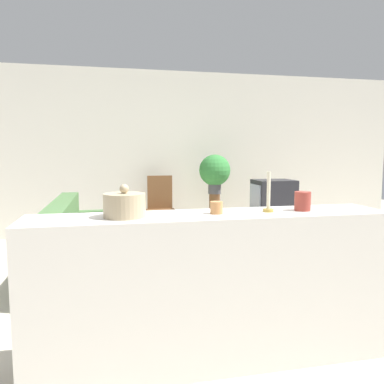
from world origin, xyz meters
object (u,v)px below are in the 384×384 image
couch (89,250)px  decorative_bowl (124,205)px  television (273,199)px  wooden_chair (161,205)px  potted_plant (215,171)px

couch → decorative_bowl: decorative_bowl is taller
television → decorative_bowl: (-2.18, -2.66, 0.35)m
couch → wooden_chair: size_ratio=1.77×
couch → television: television is taller
potted_plant → decorative_bowl: 3.67m
wooden_chair → potted_plant: 1.00m
television → potted_plant: 1.03m
wooden_chair → decorative_bowl: 3.63m
television → potted_plant: potted_plant is taller
wooden_chair → potted_plant: size_ratio=1.63×
couch → decorative_bowl: bearing=-80.0°
television → potted_plant: (-0.67, 0.69, 0.37)m
wooden_chair → decorative_bowl: (-0.68, -3.53, 0.51)m
couch → wooden_chair: (1.01, 1.67, 0.23)m
couch → television: (2.51, 0.81, 0.40)m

